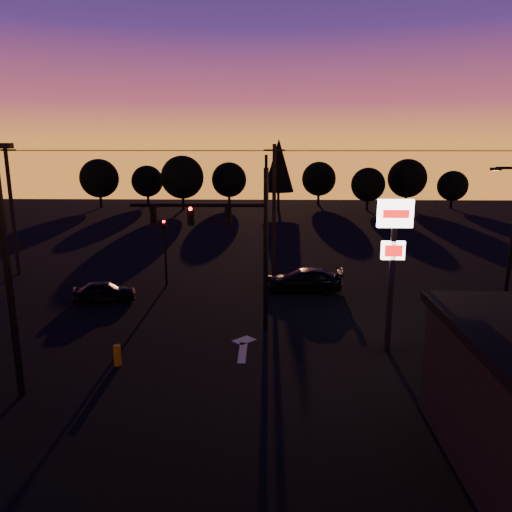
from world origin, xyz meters
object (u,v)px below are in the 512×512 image
at_px(streetlight, 511,238).
at_px(bollard, 117,355).
at_px(traffic_signal_mast, 233,232).
at_px(pylon_sign, 393,243).
at_px(secondary_signal, 165,242).
at_px(car_right, 303,280).
at_px(parking_lot_light, 6,257).
at_px(car_left, 105,291).
at_px(suv_parked, 474,370).

xyz_separation_m(streetlight, bollard, (-18.59, -5.89, -3.98)).
relative_size(traffic_signal_mast, pylon_sign, 1.26).
xyz_separation_m(secondary_signal, car_right, (8.84, -1.04, -2.16)).
bearing_deg(parking_lot_light, pylon_sign, 17.23).
xyz_separation_m(pylon_sign, bollard, (-11.68, -1.88, -4.47)).
height_order(secondary_signal, car_right, secondary_signal).
bearing_deg(streetlight, car_left, 173.31).
xyz_separation_m(traffic_signal_mast, car_left, (-7.84, 4.07, -4.33)).
height_order(traffic_signal_mast, suv_parked, traffic_signal_mast).
bearing_deg(streetlight, suv_parked, -120.89).
distance_m(secondary_signal, bollard, 12.12).
height_order(pylon_sign, car_right, pylon_sign).
xyz_separation_m(traffic_signal_mast, parking_lot_light, (-7.40, -6.99, 0.33)).
bearing_deg(traffic_signal_mast, pylon_sign, -19.36).
bearing_deg(pylon_sign, traffic_signal_mast, 160.64).
bearing_deg(suv_parked, streetlight, 53.05).
bearing_deg(car_right, streetlight, 66.98).
distance_m(streetlight, car_left, 22.33).
xyz_separation_m(streetlight, car_right, (-10.07, 4.95, -3.72)).
xyz_separation_m(parking_lot_light, suv_parked, (17.02, 1.17, -4.62)).
relative_size(streetlight, suv_parked, 1.70).
xyz_separation_m(streetlight, suv_parked, (-4.38, -7.33, -3.77)).
bearing_deg(secondary_signal, bollard, -88.47).
relative_size(pylon_sign, bollard, 7.63).
bearing_deg(car_left, streetlight, -110.28).
relative_size(bollard, car_left, 0.25).
distance_m(parking_lot_light, pylon_sign, 15.19).
xyz_separation_m(bollard, suv_parked, (14.21, -1.44, 0.21)).
relative_size(traffic_signal_mast, parking_lot_light, 0.94).
relative_size(traffic_signal_mast, suv_parked, 1.83).
distance_m(pylon_sign, suv_parked, 5.97).
bearing_deg(parking_lot_light, secondary_signal, 80.21).
distance_m(secondary_signal, parking_lot_light, 14.90).
xyz_separation_m(car_left, car_right, (11.78, 2.38, 0.10)).
bearing_deg(secondary_signal, suv_parked, -42.51).
distance_m(streetlight, bollard, 19.90).
distance_m(car_right, suv_parked, 13.53).
distance_m(pylon_sign, car_right, 10.38).
bearing_deg(parking_lot_light, car_left, 92.27).
height_order(streetlight, car_right, streetlight).
height_order(parking_lot_light, streetlight, parking_lot_light).
distance_m(secondary_signal, streetlight, 19.89).
bearing_deg(streetlight, traffic_signal_mast, -173.86).
height_order(secondary_signal, bollard, secondary_signal).
distance_m(traffic_signal_mast, streetlight, 14.10).
xyz_separation_m(secondary_signal, suv_parked, (14.52, -13.31, -2.21)).
relative_size(secondary_signal, suv_parked, 0.93).
distance_m(parking_lot_light, car_left, 12.01).
xyz_separation_m(pylon_sign, car_left, (-14.94, 6.56, -4.31)).
height_order(car_left, suv_parked, suv_parked).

